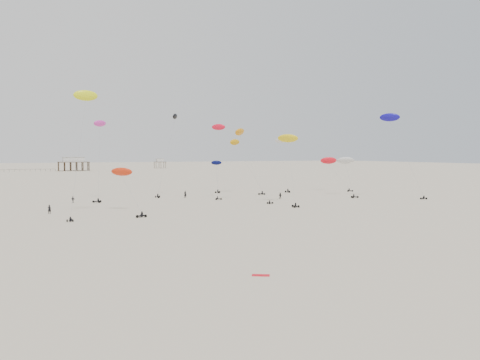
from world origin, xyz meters
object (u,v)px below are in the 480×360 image
spectator_0 (49,214)px  pavilion_small (160,164)px  rig_0 (169,146)px  pavilion_main (74,165)px

spectator_0 → pavilion_small: bearing=-95.8°
pavilion_small → spectator_0: bearing=-109.1°
rig_0 → spectator_0: (-32.86, -26.56, -14.53)m
pavilion_main → spectator_0: 246.61m
pavilion_small → rig_0: rig_0 is taller
pavilion_main → spectator_0: pavilion_main is taller
pavilion_main → pavilion_small: (70.00, 30.00, -0.74)m
pavilion_main → rig_0: bearing=-88.1°
pavilion_main → pavilion_small: 76.16m
pavilion_small → rig_0: bearing=-104.1°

